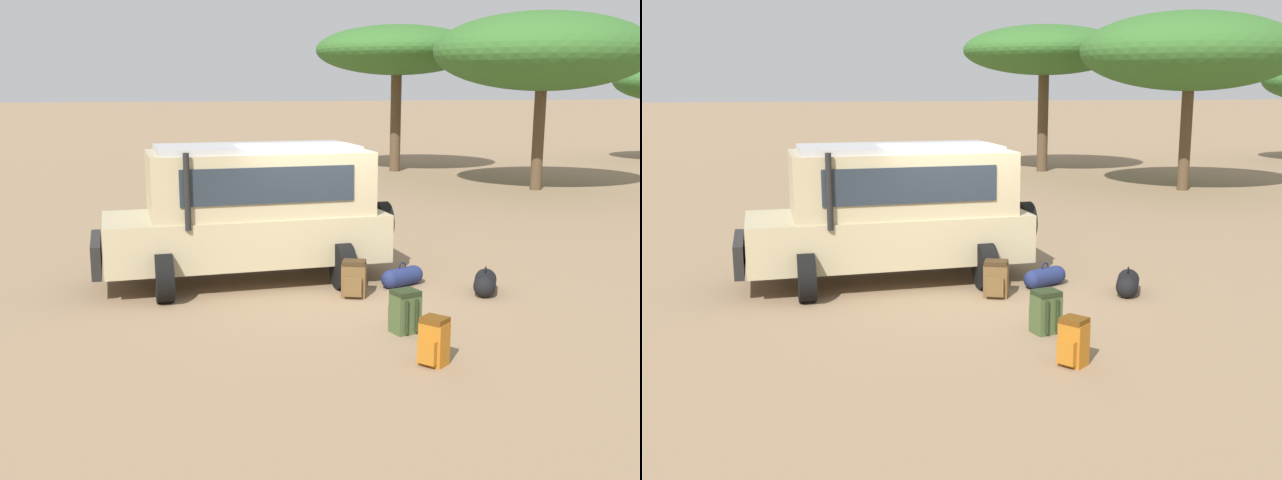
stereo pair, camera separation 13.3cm
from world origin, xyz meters
TOP-DOWN VIEW (x-y plane):
  - ground_plane at (0.00, 0.00)m, footprint 320.00×320.00m
  - safari_vehicle at (-1.03, 0.89)m, footprint 5.37×2.81m
  - backpack_beside_front_wheel at (0.60, -2.52)m, footprint 0.43×0.46m
  - backpack_cluster_center at (0.50, -3.81)m, footprint 0.44×0.43m
  - backpack_near_rear_wheel at (0.44, -0.59)m, footprint 0.48×0.48m
  - duffel_bag_low_black_case at (1.46, -0.15)m, footprint 0.85×0.55m
  - duffel_bag_soft_canvas at (2.66, -0.94)m, footprint 0.62×0.83m
  - acacia_tree_centre_back at (7.59, 17.02)m, footprint 6.53×6.53m
  - acacia_tree_right_mid at (10.27, 10.46)m, footprint 7.31×6.39m

SIDE VIEW (x-z plane):
  - ground_plane at x=0.00m, z-range 0.00..0.00m
  - duffel_bag_low_black_case at x=1.46m, z-range -0.05..0.38m
  - duffel_bag_soft_canvas at x=2.66m, z-range -0.05..0.42m
  - backpack_cluster_center at x=0.50m, z-range -0.01..0.61m
  - backpack_near_rear_wheel at x=0.44m, z-range -0.01..0.61m
  - backpack_beside_front_wheel at x=0.60m, z-range -0.01..0.61m
  - safari_vehicle at x=-1.03m, z-range 0.07..2.51m
  - acacia_tree_right_mid at x=10.27m, z-range 1.63..7.47m
  - acacia_tree_centre_back at x=7.59m, z-range 1.91..7.76m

